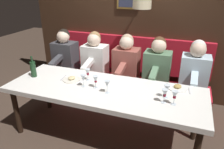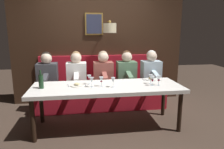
{
  "view_description": "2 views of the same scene",
  "coord_description": "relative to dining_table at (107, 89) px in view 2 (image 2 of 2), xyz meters",
  "views": [
    {
      "loc": [
        -2.22,
        -0.92,
        1.97
      ],
      "look_at": [
        0.05,
        -0.09,
        0.92
      ],
      "focal_mm": 34.21,
      "sensor_mm": 36.0,
      "label": 1
    },
    {
      "loc": [
        -3.37,
        0.41,
        1.66
      ],
      "look_at": [
        0.05,
        -0.09,
        0.92
      ],
      "focal_mm": 33.44,
      "sensor_mm": 36.0,
      "label": 2
    }
  ],
  "objects": [
    {
      "name": "ground_plane",
      "position": [
        0.0,
        0.0,
        -0.68
      ],
      "size": [
        12.0,
        12.0,
        0.0
      ],
      "primitive_type": "plane",
      "color": "#423328"
    },
    {
      "name": "dining_table",
      "position": [
        0.0,
        0.0,
        0.0
      ],
      "size": [
        0.9,
        2.51,
        0.74
      ],
      "color": "silver",
      "rests_on": "ground_plane"
    },
    {
      "name": "banquette_bench",
      "position": [
        0.89,
        0.0,
        -0.45
      ],
      "size": [
        0.52,
        2.71,
        0.45
      ],
      "primitive_type": "cube",
      "color": "red",
      "rests_on": "ground_plane"
    },
    {
      "name": "back_wall_panel",
      "position": [
        1.46,
        -0.0,
        0.69
      ],
      "size": [
        0.59,
        3.91,
        2.9
      ],
      "color": "#382316",
      "rests_on": "ground_plane"
    },
    {
      "name": "diner_nearest",
      "position": [
        0.88,
        -1.07,
        0.14
      ],
      "size": [
        0.6,
        0.4,
        0.79
      ],
      "color": "silver",
      "rests_on": "banquette_bench"
    },
    {
      "name": "diner_near",
      "position": [
        0.88,
        -0.52,
        0.14
      ],
      "size": [
        0.6,
        0.4,
        0.79
      ],
      "color": "#567A5B",
      "rests_on": "banquette_bench"
    },
    {
      "name": "diner_middle",
      "position": [
        0.88,
        -0.03,
        0.14
      ],
      "size": [
        0.6,
        0.4,
        0.79
      ],
      "color": "#934C42",
      "rests_on": "banquette_bench"
    },
    {
      "name": "diner_far",
      "position": [
        0.88,
        0.52,
        0.14
      ],
      "size": [
        0.6,
        0.4,
        0.79
      ],
      "color": "white",
      "rests_on": "banquette_bench"
    },
    {
      "name": "diner_farthest",
      "position": [
        0.88,
        1.1,
        0.14
      ],
      "size": [
        0.6,
        0.4,
        0.79
      ],
      "color": "#3D3D42",
      "rests_on": "banquette_bench"
    },
    {
      "name": "place_setting_0",
      "position": [
        0.07,
        0.5,
        0.08
      ],
      "size": [
        0.24,
        0.32,
        0.05
      ],
      "color": "silver",
      "rests_on": "dining_table"
    },
    {
      "name": "place_setting_1",
      "position": [
        0.31,
        -0.88,
        0.08
      ],
      "size": [
        0.24,
        0.32,
        0.05
      ],
      "color": "white",
      "rests_on": "dining_table"
    },
    {
      "name": "wine_glass_0",
      "position": [
        0.15,
        0.29,
        0.18
      ],
      "size": [
        0.07,
        0.07,
        0.16
      ],
      "color": "silver",
      "rests_on": "dining_table"
    },
    {
      "name": "wine_glass_1",
      "position": [
        -0.05,
        0.26,
        0.18
      ],
      "size": [
        0.07,
        0.07,
        0.16
      ],
      "color": "silver",
      "rests_on": "dining_table"
    },
    {
      "name": "wine_glass_2",
      "position": [
        -0.11,
        -0.09,
        0.18
      ],
      "size": [
        0.07,
        0.07,
        0.16
      ],
      "color": "silver",
      "rests_on": "dining_table"
    },
    {
      "name": "wine_glass_3",
      "position": [
        -0.03,
        0.1,
        0.18
      ],
      "size": [
        0.07,
        0.07,
        0.16
      ],
      "color": "silver",
      "rests_on": "dining_table"
    },
    {
      "name": "wine_glass_4",
      "position": [
        -0.1,
        -0.76,
        0.18
      ],
      "size": [
        0.07,
        0.07,
        0.16
      ],
      "color": "silver",
      "rests_on": "dining_table"
    },
    {
      "name": "wine_glass_5",
      "position": [
        0.02,
        -0.77,
        0.18
      ],
      "size": [
        0.07,
        0.07,
        0.16
      ],
      "color": "silver",
      "rests_on": "dining_table"
    },
    {
      "name": "wine_glass_6",
      "position": [
        -0.1,
        -0.87,
        0.18
      ],
      "size": [
        0.07,
        0.07,
        0.16
      ],
      "color": "silver",
      "rests_on": "dining_table"
    },
    {
      "name": "wine_bottle",
      "position": [
        -0.01,
        1.06,
        0.18
      ],
      "size": [
        0.08,
        0.08,
        0.3
      ],
      "color": "#19381E",
      "rests_on": "dining_table"
    }
  ]
}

